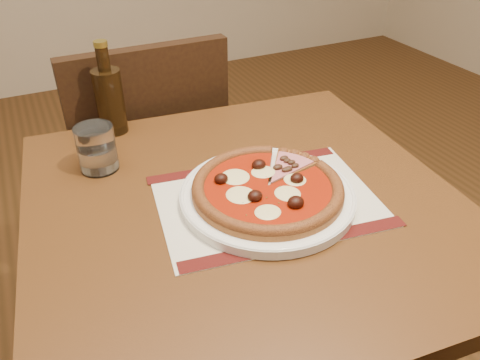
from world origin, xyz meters
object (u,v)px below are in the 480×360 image
table (244,239)px  chair_far (148,163)px  water_glass (97,148)px  bottle (109,98)px  plate (267,196)px  pizza (268,187)px

table → chair_far: size_ratio=0.96×
water_glass → bottle: size_ratio=0.44×
plate → pizza: 0.02m
table → water_glass: size_ratio=9.19×
table → pizza: bearing=-35.0°
table → chair_far: bearing=94.5°
water_glass → plate: bearing=-43.9°
pizza → bottle: (-0.19, 0.40, 0.05)m
table → bottle: bottle is taller
pizza → chair_far: bearing=97.6°
table → pizza: 0.14m
pizza → bottle: bearing=115.7°
pizza → water_glass: size_ratio=2.95×
chair_far → water_glass: bearing=62.5°
bottle → table: bearing=-67.2°
chair_far → table: bearing=94.1°
table → chair_far: 0.59m
chair_far → plate: size_ratio=2.78×
plate → water_glass: bearing=136.1°
water_glass → pizza: bearing=-44.0°
table → plate: size_ratio=2.68×
table → pizza: pizza is taller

